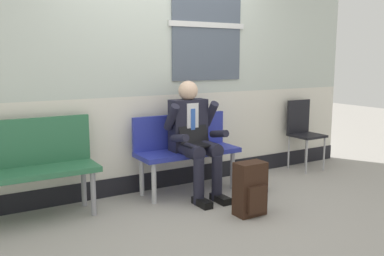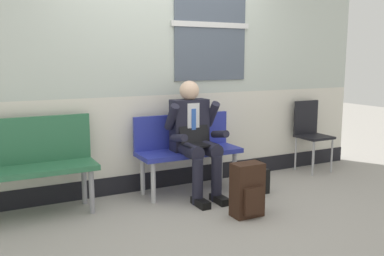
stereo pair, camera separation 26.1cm
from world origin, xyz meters
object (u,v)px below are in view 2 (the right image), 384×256
object	(u,v)px
bench_with_person	(187,146)
folding_chair	(310,129)
backpack	(248,191)
bench_empty	(17,160)
handbag	(255,182)
person_seated	(195,136)

from	to	relation	value
bench_with_person	folding_chair	distance (m)	1.83
bench_with_person	backpack	world-z (taller)	bench_with_person
bench_empty	backpack	distance (m)	2.14
handbag	folding_chair	size ratio (longest dim) A/B	0.44
folding_chair	bench_with_person	bearing A→B (deg)	-178.71
bench_with_person	folding_chair	world-z (taller)	folding_chair
bench_with_person	backpack	xyz separation A→B (m)	(0.15, -0.96, -0.26)
person_seated	backpack	bearing A→B (deg)	-79.08
person_seated	folding_chair	distance (m)	1.84
bench_with_person	person_seated	world-z (taller)	person_seated
bench_empty	backpack	bearing A→B (deg)	-27.29
bench_empty	backpack	xyz separation A→B (m)	(1.88, -0.97, -0.29)
person_seated	handbag	xyz separation A→B (m)	(0.58, -0.29, -0.50)
bench_empty	person_seated	bearing A→B (deg)	-6.62
folding_chair	bench_empty	bearing A→B (deg)	-179.48
folding_chair	backpack	bearing A→B (deg)	-149.10
backpack	folding_chair	xyz separation A→B (m)	(1.68, 1.00, 0.30)
person_seated	handbag	distance (m)	0.82
bench_with_person	person_seated	bearing A→B (deg)	-90.00
bench_empty	handbag	distance (m)	2.40
person_seated	bench_with_person	bearing A→B (deg)	90.00
bench_with_person	bench_empty	size ratio (longest dim) A/B	0.82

